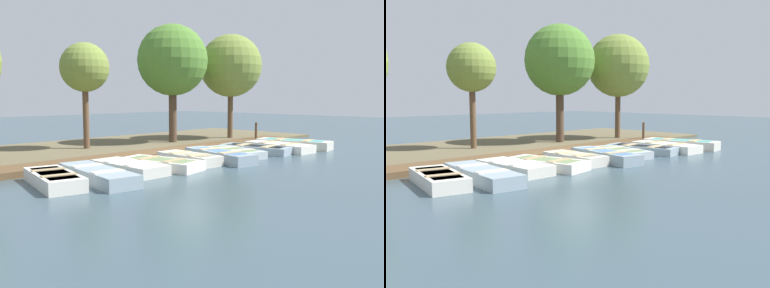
# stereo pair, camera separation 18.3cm
# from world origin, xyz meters

# --- Properties ---
(ground_plane) EXTENTS (80.00, 80.00, 0.00)m
(ground_plane) POSITION_xyz_m (0.00, 0.00, 0.00)
(ground_plane) COLOR #384C56
(shore_bank) EXTENTS (8.00, 24.00, 0.14)m
(shore_bank) POSITION_xyz_m (-5.00, 0.00, 0.07)
(shore_bank) COLOR brown
(shore_bank) RESTS_ON ground_plane
(dock_walkway) EXTENTS (1.51, 17.59, 0.22)m
(dock_walkway) POSITION_xyz_m (-1.35, 0.00, 0.11)
(dock_walkway) COLOR brown
(dock_walkway) RESTS_ON ground_plane
(rowboat_0) EXTENTS (2.99, 1.64, 0.41)m
(rowboat_0) POSITION_xyz_m (1.22, -6.62, 0.20)
(rowboat_0) COLOR silver
(rowboat_0) RESTS_ON ground_plane
(rowboat_1) EXTENTS (3.68, 1.52, 0.41)m
(rowboat_1) POSITION_xyz_m (1.54, -5.36, 0.21)
(rowboat_1) COLOR #8C9EA8
(rowboat_1) RESTS_ON ground_plane
(rowboat_2) EXTENTS (2.90, 1.20, 0.38)m
(rowboat_2) POSITION_xyz_m (1.06, -3.81, 0.19)
(rowboat_2) COLOR beige
(rowboat_2) RESTS_ON ground_plane
(rowboat_3) EXTENTS (3.16, 1.79, 0.37)m
(rowboat_3) POSITION_xyz_m (1.25, -2.54, 0.18)
(rowboat_3) COLOR silver
(rowboat_3) RESTS_ON ground_plane
(rowboat_4) EXTENTS (2.72, 1.15, 0.40)m
(rowboat_4) POSITION_xyz_m (1.12, -1.00, 0.20)
(rowboat_4) COLOR beige
(rowboat_4) RESTS_ON ground_plane
(rowboat_5) EXTENTS (3.65, 1.71, 0.43)m
(rowboat_5) POSITION_xyz_m (1.51, 0.32, 0.21)
(rowboat_5) COLOR #8C9EA8
(rowboat_5) RESTS_ON ground_plane
(rowboat_6) EXTENTS (3.04, 1.79, 0.34)m
(rowboat_6) POSITION_xyz_m (1.11, 1.76, 0.17)
(rowboat_6) COLOR #B2BCC1
(rowboat_6) RESTS_ON ground_plane
(rowboat_7) EXTENTS (3.38, 1.65, 0.35)m
(rowboat_7) POSITION_xyz_m (1.12, 3.30, 0.17)
(rowboat_7) COLOR #8C9EA8
(rowboat_7) RESTS_ON ground_plane
(rowboat_8) EXTENTS (3.32, 1.41, 0.39)m
(rowboat_8) POSITION_xyz_m (1.48, 4.65, 0.19)
(rowboat_8) COLOR silver
(rowboat_8) RESTS_ON ground_plane
(rowboat_9) EXTENTS (3.72, 1.74, 0.44)m
(rowboat_9) POSITION_xyz_m (1.46, 6.02, 0.22)
(rowboat_9) COLOR beige
(rowboat_9) RESTS_ON ground_plane
(mooring_post_far) EXTENTS (0.13, 0.13, 1.15)m
(mooring_post_far) POSITION_xyz_m (-1.41, 6.85, 0.58)
(mooring_post_far) COLOR brown
(mooring_post_far) RESTS_ON ground_plane
(park_tree_left) EXTENTS (2.25, 2.25, 4.98)m
(park_tree_left) POSITION_xyz_m (-4.81, -1.76, 3.81)
(park_tree_left) COLOR brown
(park_tree_left) RESTS_ON ground_plane
(park_tree_center) EXTENTS (3.68, 3.68, 6.25)m
(park_tree_center) POSITION_xyz_m (-3.96, 2.94, 4.38)
(park_tree_center) COLOR #4C3828
(park_tree_center) RESTS_ON ground_plane
(park_tree_right) EXTENTS (3.56, 3.56, 6.06)m
(park_tree_right) POSITION_xyz_m (-3.27, 6.86, 4.26)
(park_tree_right) COLOR brown
(park_tree_right) RESTS_ON ground_plane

